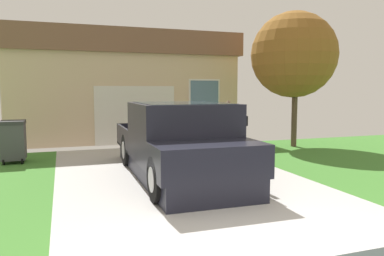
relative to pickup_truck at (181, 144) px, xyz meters
name	(u,v)px	position (x,y,z in m)	size (l,w,h in m)	color
pickup_truck	(181,144)	(0.00, 0.00, 0.00)	(2.15, 5.28, 1.66)	black
person_with_hat	(228,131)	(1.43, 0.69, 0.18)	(0.49, 0.44, 1.68)	brown
handbag	(226,165)	(1.26, 0.41, -0.61)	(0.33, 0.16, 0.43)	beige
house_with_garage	(118,87)	(-0.10, 8.79, 1.31)	(8.60, 6.78, 4.08)	#CEB18F
front_yard_tree	(297,56)	(5.15, 3.32, 2.32)	(2.89, 2.89, 4.54)	brown
wheeled_trash_bin	(13,140)	(-3.65, 3.18, -0.15)	(0.60, 0.72, 1.12)	#424247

